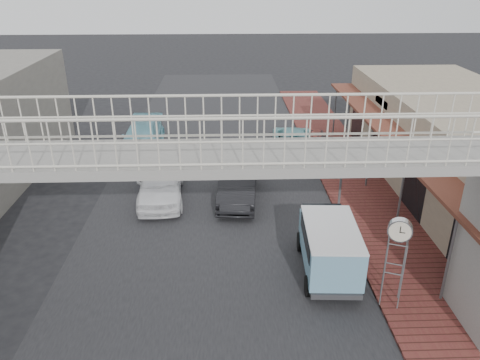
{
  "coord_description": "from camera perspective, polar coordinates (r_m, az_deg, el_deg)",
  "views": [
    {
      "loc": [
        0.5,
        -14.07,
        9.11
      ],
      "look_at": [
        1.06,
        2.04,
        1.8
      ],
      "focal_mm": 35.0,
      "sensor_mm": 36.0,
      "label": 1
    }
  ],
  "objects": [
    {
      "name": "motorcycle_far",
      "position": [
        26.13,
        9.16,
        5.04
      ],
      "size": [
        1.65,
        0.62,
        0.97
      ],
      "primitive_type": "imported",
      "rotation": [
        0.0,
        0.0,
        1.68
      ],
      "color": "black",
      "rests_on": "sidewalk"
    },
    {
      "name": "road_strip",
      "position": [
        16.77,
        -3.43,
        -8.54
      ],
      "size": [
        10.0,
        60.0,
        0.01
      ],
      "primitive_type": "cube",
      "color": "black",
      "rests_on": "ground"
    },
    {
      "name": "street_clock",
      "position": [
        13.74,
        18.86,
        -6.26
      ],
      "size": [
        0.72,
        0.68,
        2.78
      ],
      "rotation": [
        0.0,
        0.0,
        -0.36
      ],
      "color": "#59595B",
      "rests_on": "sidewalk"
    },
    {
      "name": "shophouse_row",
      "position": [
        22.06,
        26.51,
        2.97
      ],
      "size": [
        7.2,
        18.0,
        4.0
      ],
      "color": "gray",
      "rests_on": "ground"
    },
    {
      "name": "arrow_sign",
      "position": [
        18.92,
        14.87,
        3.46
      ],
      "size": [
        1.86,
        1.22,
        3.11
      ],
      "rotation": [
        0.0,
        0.0,
        -0.2
      ],
      "color": "#59595B",
      "rests_on": "sidewalk"
    },
    {
      "name": "white_hatchback",
      "position": [
        20.31,
        -9.67,
        -0.17
      ],
      "size": [
        2.19,
        4.74,
        1.57
      ],
      "primitive_type": "imported",
      "rotation": [
        0.0,
        0.0,
        0.07
      ],
      "color": "white",
      "rests_on": "ground"
    },
    {
      "name": "angkot_curb",
      "position": [
        25.6,
        6.45,
        4.91
      ],
      "size": [
        2.47,
        4.72,
        1.27
      ],
      "primitive_type": "imported",
      "rotation": [
        0.0,
        0.0,
        3.06
      ],
      "color": "#67ADB2",
      "rests_on": "ground"
    },
    {
      "name": "dark_sedan",
      "position": [
        19.99,
        -0.27,
        -0.41
      ],
      "size": [
        1.88,
        4.51,
        1.45
      ],
      "primitive_type": "imported",
      "rotation": [
        0.0,
        0.0,
        -0.08
      ],
      "color": "black",
      "rests_on": "ground"
    },
    {
      "name": "angkot_van",
      "position": [
        15.3,
        10.84,
        -7.49
      ],
      "size": [
        1.87,
        3.76,
        1.8
      ],
      "rotation": [
        0.0,
        0.0,
        -0.05
      ],
      "color": "black",
      "rests_on": "ground"
    },
    {
      "name": "sidewalk",
      "position": [
        20.24,
        15.5,
        -3.16
      ],
      "size": [
        3.0,
        40.0,
        0.1
      ],
      "primitive_type": "cube",
      "color": "brown",
      "rests_on": "ground"
    },
    {
      "name": "ground",
      "position": [
        16.77,
        -3.43,
        -8.56
      ],
      "size": [
        120.0,
        120.0,
        0.0
      ],
      "primitive_type": "plane",
      "color": "black",
      "rests_on": "ground"
    },
    {
      "name": "angkot_far",
      "position": [
        26.17,
        -11.84,
        5.16
      ],
      "size": [
        2.05,
        4.93,
        1.43
      ],
      "primitive_type": "imported",
      "rotation": [
        0.0,
        0.0,
        -0.01
      ],
      "color": "#6AA9B8",
      "rests_on": "ground"
    },
    {
      "name": "footbridge",
      "position": [
        11.7,
        -4.2,
        -6.15
      ],
      "size": [
        16.4,
        2.4,
        6.34
      ],
      "color": "gray",
      "rests_on": "ground"
    },
    {
      "name": "motorcycle_near",
      "position": [
        24.71,
        13.78,
        3.44
      ],
      "size": [
        1.86,
        1.29,
        0.93
      ],
      "primitive_type": "imported",
      "rotation": [
        0.0,
        0.0,
        1.14
      ],
      "color": "black",
      "rests_on": "sidewalk"
    }
  ]
}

